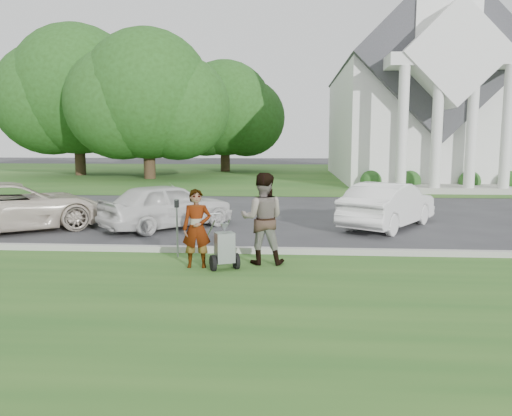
# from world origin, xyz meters

# --- Properties ---
(ground) EXTENTS (120.00, 120.00, 0.00)m
(ground) POSITION_xyz_m (0.00, 0.00, 0.00)
(ground) COLOR #333335
(ground) RESTS_ON ground
(grass_strip) EXTENTS (80.00, 7.00, 0.01)m
(grass_strip) POSITION_xyz_m (0.00, -3.00, 0.01)
(grass_strip) COLOR #24551D
(grass_strip) RESTS_ON ground
(church_lawn) EXTENTS (80.00, 30.00, 0.01)m
(church_lawn) POSITION_xyz_m (0.00, 27.00, 0.01)
(church_lawn) COLOR #24551D
(church_lawn) RESTS_ON ground
(curb) EXTENTS (80.00, 0.18, 0.15)m
(curb) POSITION_xyz_m (0.00, 0.55, 0.07)
(curb) COLOR #9E9E93
(curb) RESTS_ON ground
(church) EXTENTS (9.19, 19.00, 24.10)m
(church) POSITION_xyz_m (9.00, 23.11, 5.94)
(church) COLOR white
(church) RESTS_ON ground
(tree_left) EXTENTS (10.63, 8.40, 9.71)m
(tree_left) POSITION_xyz_m (-8.01, 21.99, 5.11)
(tree_left) COLOR #332316
(tree_left) RESTS_ON ground
(tree_far) EXTENTS (11.64, 9.20, 10.73)m
(tree_far) POSITION_xyz_m (-14.01, 24.99, 5.69)
(tree_far) COLOR #332316
(tree_far) RESTS_ON ground
(tree_back) EXTENTS (9.61, 7.60, 8.89)m
(tree_back) POSITION_xyz_m (-4.01, 29.99, 4.73)
(tree_back) COLOR #332316
(tree_back) RESTS_ON ground
(striping_cart) EXTENTS (0.85, 1.18, 1.02)m
(striping_cart) POSITION_xyz_m (0.03, -0.91, 0.44)
(striping_cart) COLOR black
(striping_cart) RESTS_ON ground
(person_left) EXTENTS (0.61, 0.43, 1.59)m
(person_left) POSITION_xyz_m (-0.54, -0.77, 0.79)
(person_left) COLOR #999999
(person_left) RESTS_ON ground
(person_right) EXTENTS (0.92, 0.72, 1.89)m
(person_right) POSITION_xyz_m (0.76, -0.37, 0.95)
(person_right) COLOR #999999
(person_right) RESTS_ON ground
(parking_meter_near) EXTENTS (0.09, 0.08, 1.30)m
(parking_meter_near) POSITION_xyz_m (-1.13, 0.07, 0.82)
(parking_meter_near) COLOR gray
(parking_meter_near) RESTS_ON ground
(car_a) EXTENTS (5.40, 4.83, 1.39)m
(car_a) POSITION_xyz_m (-6.49, 2.99, 0.70)
(car_a) COLOR beige
(car_a) RESTS_ON ground
(car_b) EXTENTS (3.94, 3.89, 1.35)m
(car_b) POSITION_xyz_m (-2.24, 3.67, 0.67)
(car_b) COLOR silver
(car_b) RESTS_ON ground
(car_d) EXTENTS (3.42, 4.16, 1.34)m
(car_d) POSITION_xyz_m (4.22, 4.27, 0.67)
(car_d) COLOR white
(car_d) RESTS_ON ground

